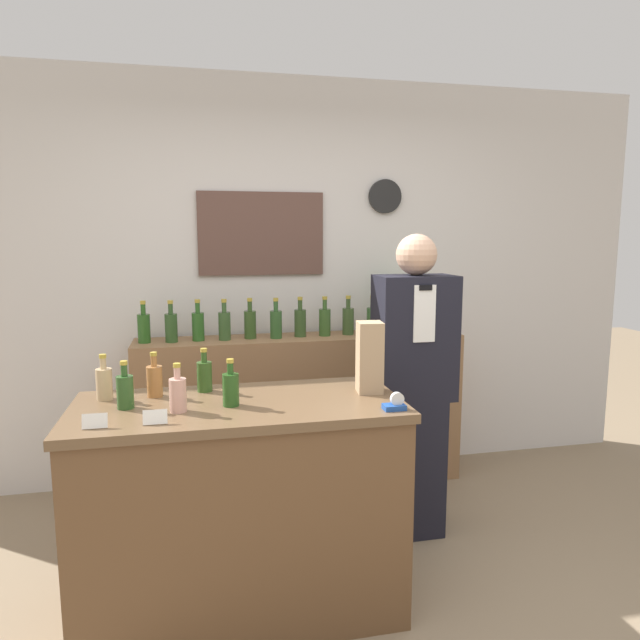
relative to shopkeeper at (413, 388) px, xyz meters
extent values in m
cube|color=silver|center=(-0.55, 1.01, 0.52)|extent=(5.20, 0.06, 2.70)
cube|color=brown|center=(-0.71, 0.96, 0.84)|extent=(0.83, 0.02, 0.55)
cylinder|color=black|center=(0.15, 0.96, 1.10)|extent=(0.23, 0.03, 0.23)
cube|color=#8E6642|center=(-0.48, 0.76, -0.33)|extent=(2.14, 0.36, 1.01)
cube|color=brown|center=(-0.99, -0.48, -0.38)|extent=(1.37, 0.62, 0.92)
cube|color=brown|center=(-0.99, -0.48, 0.10)|extent=(1.40, 0.65, 0.04)
cylinder|color=#2D5123|center=(-1.59, -0.73, -0.56)|extent=(0.07, 0.07, 0.26)
cylinder|color=tan|center=(-1.19, -0.73, -0.56)|extent=(0.07, 0.07, 0.26)
cylinder|color=tan|center=(-0.78, -0.73, -0.56)|extent=(0.07, 0.07, 0.26)
cylinder|color=tan|center=(-0.38, -0.73, -0.56)|extent=(0.07, 0.07, 0.26)
cube|color=black|center=(0.00, 0.00, -0.45)|extent=(0.32, 0.25, 0.78)
cube|color=black|center=(0.00, 0.00, 0.28)|extent=(0.42, 0.25, 0.68)
cube|color=white|center=(0.00, -0.13, 0.43)|extent=(0.12, 0.01, 0.30)
cube|color=black|center=(0.00, -0.13, 0.56)|extent=(0.07, 0.01, 0.03)
sphere|color=tan|center=(0.00, 0.00, 0.73)|extent=(0.22, 0.22, 0.22)
cylinder|color=#B27047|center=(0.22, 0.77, 0.22)|extent=(0.15, 0.15, 0.10)
sphere|color=#2D6B2D|center=(0.22, 0.77, 0.41)|extent=(0.31, 0.31, 0.31)
cube|color=tan|center=(-0.39, -0.44, 0.28)|extent=(0.12, 0.12, 0.32)
cube|color=#1E4799|center=(-0.37, -0.72, 0.13)|extent=(0.09, 0.06, 0.02)
cylinder|color=silver|center=(-0.36, -0.72, 0.17)|extent=(0.06, 0.02, 0.06)
cube|color=white|center=(-1.53, -0.70, 0.15)|extent=(0.09, 0.02, 0.06)
cube|color=white|center=(-1.32, -0.70, 0.15)|extent=(0.09, 0.02, 0.06)
cylinder|color=tan|center=(-1.55, -0.31, 0.19)|extent=(0.07, 0.07, 0.14)
cylinder|color=tan|center=(-1.55, -0.31, 0.28)|extent=(0.03, 0.03, 0.05)
cylinder|color=#B29933|center=(-1.55, -0.31, 0.32)|extent=(0.03, 0.03, 0.02)
cylinder|color=#284D20|center=(-1.45, -0.47, 0.19)|extent=(0.07, 0.07, 0.14)
cylinder|color=#284D20|center=(-1.45, -0.47, 0.28)|extent=(0.03, 0.03, 0.05)
cylinder|color=#B29933|center=(-1.45, -0.47, 0.32)|extent=(0.03, 0.03, 0.02)
cylinder|color=#A46936|center=(-1.34, -0.31, 0.19)|extent=(0.07, 0.07, 0.14)
cylinder|color=#A46936|center=(-1.34, -0.31, 0.28)|extent=(0.03, 0.03, 0.05)
cylinder|color=#B29933|center=(-1.34, -0.31, 0.32)|extent=(0.03, 0.03, 0.02)
cylinder|color=tan|center=(-1.23, -0.56, 0.19)|extent=(0.07, 0.07, 0.14)
cylinder|color=tan|center=(-1.23, -0.56, 0.28)|extent=(0.03, 0.03, 0.05)
cylinder|color=#B29933|center=(-1.23, -0.56, 0.32)|extent=(0.03, 0.03, 0.02)
cylinder|color=#2C4D1C|center=(-1.12, -0.27, 0.19)|extent=(0.07, 0.07, 0.14)
cylinder|color=#2C4D1C|center=(-1.12, -0.27, 0.28)|extent=(0.03, 0.03, 0.05)
cylinder|color=#B29933|center=(-1.12, -0.27, 0.32)|extent=(0.03, 0.03, 0.02)
cylinder|color=#254D1B|center=(-1.02, -0.52, 0.19)|extent=(0.07, 0.07, 0.14)
cylinder|color=#254D1B|center=(-1.02, -0.52, 0.28)|extent=(0.03, 0.03, 0.05)
cylinder|color=#B29933|center=(-1.02, -0.52, 0.32)|extent=(0.03, 0.03, 0.02)
cylinder|color=#28551D|center=(-1.47, 0.76, 0.26)|extent=(0.08, 0.08, 0.18)
cylinder|color=#28551D|center=(-1.47, 0.76, 0.38)|extent=(0.03, 0.03, 0.06)
cylinder|color=#B29933|center=(-1.47, 0.76, 0.42)|extent=(0.03, 0.03, 0.02)
cylinder|color=#2D4C23|center=(-1.31, 0.75, 0.26)|extent=(0.08, 0.08, 0.18)
cylinder|color=#2D4C23|center=(-1.31, 0.75, 0.38)|extent=(0.03, 0.03, 0.06)
cylinder|color=#B29933|center=(-1.31, 0.75, 0.42)|extent=(0.03, 0.03, 0.02)
cylinder|color=#295820|center=(-1.14, 0.77, 0.26)|extent=(0.08, 0.08, 0.18)
cylinder|color=#295820|center=(-1.14, 0.77, 0.38)|extent=(0.03, 0.03, 0.06)
cylinder|color=#B29933|center=(-1.14, 0.77, 0.42)|extent=(0.03, 0.03, 0.02)
cylinder|color=#335228|center=(-0.98, 0.75, 0.26)|extent=(0.08, 0.08, 0.18)
cylinder|color=#335228|center=(-0.98, 0.75, 0.38)|extent=(0.03, 0.03, 0.06)
cylinder|color=#B29933|center=(-0.98, 0.75, 0.42)|extent=(0.03, 0.03, 0.02)
cylinder|color=#2F4B1F|center=(-0.81, 0.78, 0.26)|extent=(0.08, 0.08, 0.18)
cylinder|color=#2F4B1F|center=(-0.81, 0.78, 0.38)|extent=(0.03, 0.03, 0.06)
cylinder|color=#B29933|center=(-0.81, 0.78, 0.42)|extent=(0.03, 0.03, 0.02)
cylinder|color=#2D5327|center=(-0.65, 0.75, 0.26)|extent=(0.08, 0.08, 0.18)
cylinder|color=#2D5327|center=(-0.65, 0.75, 0.38)|extent=(0.03, 0.03, 0.06)
cylinder|color=#B29933|center=(-0.65, 0.75, 0.42)|extent=(0.03, 0.03, 0.02)
cylinder|color=#314A23|center=(-0.49, 0.77, 0.26)|extent=(0.08, 0.08, 0.18)
cylinder|color=#314A23|center=(-0.49, 0.77, 0.38)|extent=(0.03, 0.03, 0.06)
cylinder|color=#B29933|center=(-0.49, 0.77, 0.42)|extent=(0.03, 0.03, 0.02)
cylinder|color=#325423|center=(-0.32, 0.77, 0.26)|extent=(0.08, 0.08, 0.18)
cylinder|color=#325423|center=(-0.32, 0.77, 0.38)|extent=(0.03, 0.03, 0.06)
cylinder|color=#B29933|center=(-0.32, 0.77, 0.42)|extent=(0.03, 0.03, 0.02)
cylinder|color=#354C25|center=(-0.16, 0.78, 0.26)|extent=(0.08, 0.08, 0.18)
cylinder|color=#354C25|center=(-0.16, 0.78, 0.38)|extent=(0.03, 0.03, 0.06)
cylinder|color=#B29933|center=(-0.16, 0.78, 0.42)|extent=(0.03, 0.03, 0.02)
cylinder|color=#305529|center=(0.00, 0.76, 0.26)|extent=(0.08, 0.08, 0.18)
cylinder|color=#305529|center=(0.00, 0.76, 0.38)|extent=(0.03, 0.03, 0.06)
cylinder|color=#B29933|center=(0.00, 0.76, 0.42)|extent=(0.03, 0.03, 0.02)
camera|label=1|loc=(-1.15, -2.86, 0.83)|focal=32.00mm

